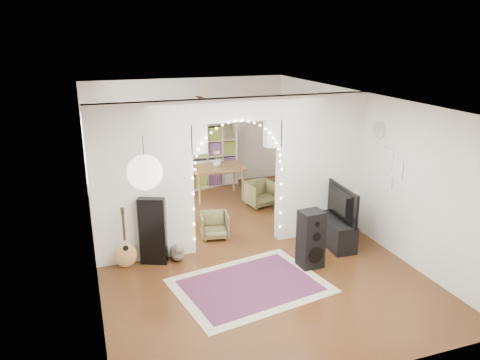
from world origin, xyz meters
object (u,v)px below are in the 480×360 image
object	(u,v)px
bookcase	(206,156)
dining_chair_left	(214,225)
acoustic_guitar	(125,246)
floor_speaker	(311,239)
dining_chair_right	(260,194)
media_console	(335,232)
dining_table	(217,170)

from	to	relation	value
bookcase	dining_chair_left	size ratio (longest dim) A/B	3.04
acoustic_guitar	floor_speaker	distance (m)	3.07
dining_chair_left	dining_chair_right	size ratio (longest dim) A/B	0.86
floor_speaker	media_console	world-z (taller)	floor_speaker
dining_table	acoustic_guitar	bearing A→B (deg)	-131.07
dining_table	bookcase	bearing A→B (deg)	90.80
dining_chair_right	dining_chair_left	bearing A→B (deg)	-147.93
media_console	floor_speaker	bearing A→B (deg)	-140.35
floor_speaker	dining_table	bearing A→B (deg)	92.34
acoustic_guitar	dining_chair_right	bearing A→B (deg)	28.56
acoustic_guitar	bookcase	xyz separation A→B (m)	(2.41, 3.75, 0.41)
dining_table	dining_chair_right	size ratio (longest dim) A/B	1.96
acoustic_guitar	dining_chair_right	world-z (taller)	acoustic_guitar
bookcase	acoustic_guitar	bearing A→B (deg)	-139.03
floor_speaker	dining_chair_right	distance (m)	2.98
floor_speaker	media_console	bearing A→B (deg)	31.31
acoustic_guitar	media_console	size ratio (longest dim) A/B	0.90
dining_chair_left	dining_chair_right	distance (m)	1.97
floor_speaker	media_console	size ratio (longest dim) A/B	0.98
bookcase	dining_table	size ratio (longest dim) A/B	1.33
media_console	dining_chair_left	world-z (taller)	media_console
acoustic_guitar	media_console	bearing A→B (deg)	-9.17
bookcase	dining_chair_left	distance (m)	3.20
bookcase	dining_table	xyz separation A→B (m)	(0.02, -0.91, -0.12)
floor_speaker	dining_table	xyz separation A→B (m)	(-0.47, 3.81, 0.19)
floor_speaker	dining_chair_left	bearing A→B (deg)	120.94
acoustic_guitar	dining_table	size ratio (longest dim) A/B	0.75
floor_speaker	dining_table	size ratio (longest dim) A/B	0.81
media_console	dining_chair_right	bearing A→B (deg)	106.43
dining_chair_left	dining_table	bearing A→B (deg)	81.35
dining_table	dining_chair_right	distance (m)	1.20
acoustic_guitar	dining_chair_left	distance (m)	1.86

